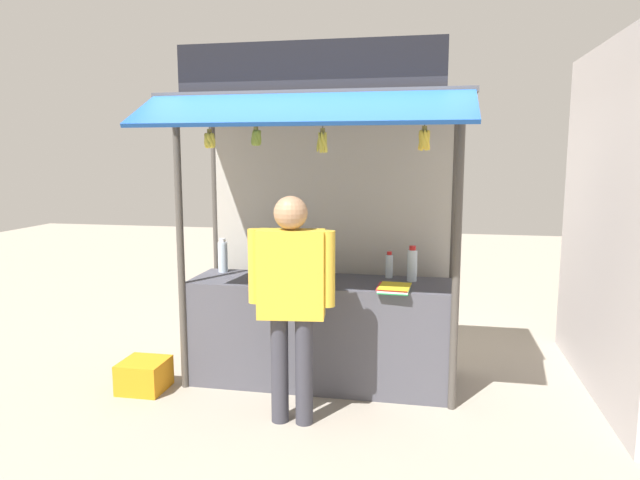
{
  "coord_description": "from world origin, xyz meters",
  "views": [
    {
      "loc": [
        0.9,
        -4.62,
        1.95
      ],
      "look_at": [
        0.0,
        0.0,
        1.25
      ],
      "focal_mm": 31.79,
      "sensor_mm": 36.0,
      "label": 1
    }
  ],
  "objects_px": {
    "banana_bunch_inner_right": "(323,142)",
    "water_bottle_far_left": "(271,257)",
    "water_bottle_far_right": "(298,266)",
    "magazine_stack_mid_right": "(309,277)",
    "vendor_person": "(291,289)",
    "banana_bunch_inner_left": "(256,138)",
    "banana_bunch_rightmost": "(210,140)",
    "water_bottle_front_right": "(389,266)",
    "water_bottle_right": "(260,262)",
    "water_bottle_back_right": "(223,256)",
    "plastic_crate": "(144,375)",
    "magazine_stack_mid_left": "(394,288)",
    "banana_bunch_leftmost": "(424,140)",
    "water_bottle_front_left": "(412,265)"
  },
  "relations": [
    {
      "from": "magazine_stack_mid_right",
      "to": "vendor_person",
      "type": "height_order",
      "value": "vendor_person"
    },
    {
      "from": "banana_bunch_inner_right",
      "to": "water_bottle_right",
      "type": "bearing_deg",
      "value": 144.16
    },
    {
      "from": "water_bottle_right",
      "to": "water_bottle_back_right",
      "type": "bearing_deg",
      "value": 158.58
    },
    {
      "from": "water_bottle_far_right",
      "to": "banana_bunch_inner_right",
      "type": "bearing_deg",
      "value": -58.62
    },
    {
      "from": "water_bottle_back_right",
      "to": "water_bottle_right",
      "type": "distance_m",
      "value": 0.44
    },
    {
      "from": "magazine_stack_mid_right",
      "to": "banana_bunch_inner_left",
      "type": "distance_m",
      "value": 1.24
    },
    {
      "from": "magazine_stack_mid_right",
      "to": "vendor_person",
      "type": "relative_size",
      "value": 0.16
    },
    {
      "from": "water_bottle_front_right",
      "to": "banana_bunch_inner_left",
      "type": "distance_m",
      "value": 1.6
    },
    {
      "from": "water_bottle_back_right",
      "to": "vendor_person",
      "type": "distance_m",
      "value": 1.32
    },
    {
      "from": "water_bottle_far_right",
      "to": "banana_bunch_rightmost",
      "type": "bearing_deg",
      "value": -138.07
    },
    {
      "from": "water_bottle_right",
      "to": "water_bottle_far_left",
      "type": "height_order",
      "value": "water_bottle_far_left"
    },
    {
      "from": "vendor_person",
      "to": "banana_bunch_rightmost",
      "type": "bearing_deg",
      "value": -32.96
    },
    {
      "from": "vendor_person",
      "to": "water_bottle_right",
      "type": "bearing_deg",
      "value": -66.53
    },
    {
      "from": "magazine_stack_mid_left",
      "to": "banana_bunch_rightmost",
      "type": "distance_m",
      "value": 1.84
    },
    {
      "from": "water_bottle_back_right",
      "to": "magazine_stack_mid_right",
      "type": "relative_size",
      "value": 1.17
    },
    {
      "from": "water_bottle_right",
      "to": "banana_bunch_inner_left",
      "type": "height_order",
      "value": "banana_bunch_inner_left"
    },
    {
      "from": "water_bottle_right",
      "to": "plastic_crate",
      "type": "distance_m",
      "value": 1.36
    },
    {
      "from": "magazine_stack_mid_right",
      "to": "banana_bunch_leftmost",
      "type": "height_order",
      "value": "banana_bunch_leftmost"
    },
    {
      "from": "water_bottle_back_right",
      "to": "water_bottle_far_left",
      "type": "bearing_deg",
      "value": 3.28
    },
    {
      "from": "magazine_stack_mid_right",
      "to": "banana_bunch_leftmost",
      "type": "distance_m",
      "value": 1.49
    },
    {
      "from": "water_bottle_right",
      "to": "water_bottle_far_left",
      "type": "bearing_deg",
      "value": 76.25
    },
    {
      "from": "water_bottle_front_left",
      "to": "banana_bunch_inner_right",
      "type": "height_order",
      "value": "banana_bunch_inner_right"
    },
    {
      "from": "water_bottle_right",
      "to": "banana_bunch_inner_right",
      "type": "distance_m",
      "value": 1.29
    },
    {
      "from": "water_bottle_right",
      "to": "vendor_person",
      "type": "height_order",
      "value": "vendor_person"
    },
    {
      "from": "magazine_stack_mid_right",
      "to": "banana_bunch_rightmost",
      "type": "distance_m",
      "value": 1.38
    },
    {
      "from": "water_bottle_far_left",
      "to": "banana_bunch_inner_left",
      "type": "height_order",
      "value": "banana_bunch_inner_left"
    },
    {
      "from": "water_bottle_front_left",
      "to": "water_bottle_far_right",
      "type": "bearing_deg",
      "value": -177.18
    },
    {
      "from": "water_bottle_far_left",
      "to": "banana_bunch_leftmost",
      "type": "distance_m",
      "value": 1.8
    },
    {
      "from": "water_bottle_front_left",
      "to": "banana_bunch_inner_left",
      "type": "distance_m",
      "value": 1.67
    },
    {
      "from": "water_bottle_back_right",
      "to": "plastic_crate",
      "type": "height_order",
      "value": "water_bottle_back_right"
    },
    {
      "from": "magazine_stack_mid_left",
      "to": "banana_bunch_inner_left",
      "type": "relative_size",
      "value": 1.1
    },
    {
      "from": "banana_bunch_inner_left",
      "to": "vendor_person",
      "type": "height_order",
      "value": "banana_bunch_inner_left"
    },
    {
      "from": "magazine_stack_mid_right",
      "to": "banana_bunch_leftmost",
      "type": "bearing_deg",
      "value": -20.23
    },
    {
      "from": "water_bottle_back_right",
      "to": "magazine_stack_mid_left",
      "type": "distance_m",
      "value": 1.65
    },
    {
      "from": "banana_bunch_inner_right",
      "to": "water_bottle_far_left",
      "type": "bearing_deg",
      "value": 132.58
    },
    {
      "from": "water_bottle_back_right",
      "to": "banana_bunch_inner_right",
      "type": "bearing_deg",
      "value": -30.72
    },
    {
      "from": "banana_bunch_inner_right",
      "to": "vendor_person",
      "type": "height_order",
      "value": "banana_bunch_inner_right"
    },
    {
      "from": "water_bottle_far_right",
      "to": "water_bottle_front_right",
      "type": "height_order",
      "value": "water_bottle_front_right"
    },
    {
      "from": "water_bottle_far_left",
      "to": "water_bottle_front_right",
      "type": "bearing_deg",
      "value": 0.43
    },
    {
      "from": "banana_bunch_inner_left",
      "to": "banana_bunch_rightmost",
      "type": "height_order",
      "value": "same"
    },
    {
      "from": "banana_bunch_leftmost",
      "to": "water_bottle_back_right",
      "type": "bearing_deg",
      "value": 160.85
    },
    {
      "from": "water_bottle_far_right",
      "to": "banana_bunch_rightmost",
      "type": "distance_m",
      "value": 1.32
    },
    {
      "from": "banana_bunch_rightmost",
      "to": "banana_bunch_inner_right",
      "type": "xyz_separation_m",
      "value": [
        0.89,
        0.0,
        -0.02
      ]
    },
    {
      "from": "water_bottle_right",
      "to": "banana_bunch_leftmost",
      "type": "bearing_deg",
      "value": -18.47
    },
    {
      "from": "banana_bunch_inner_right",
      "to": "water_bottle_front_right",
      "type": "bearing_deg",
      "value": 54.57
    },
    {
      "from": "water_bottle_front_left",
      "to": "magazine_stack_mid_left",
      "type": "relative_size",
      "value": 1.02
    },
    {
      "from": "water_bottle_back_right",
      "to": "banana_bunch_rightmost",
      "type": "height_order",
      "value": "banana_bunch_rightmost"
    },
    {
      "from": "water_bottle_back_right",
      "to": "banana_bunch_leftmost",
      "type": "bearing_deg",
      "value": -19.15
    },
    {
      "from": "water_bottle_far_left",
      "to": "magazine_stack_mid_left",
      "type": "relative_size",
      "value": 1.07
    },
    {
      "from": "water_bottle_front_left",
      "to": "water_bottle_back_right",
      "type": "distance_m",
      "value": 1.71
    }
  ]
}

